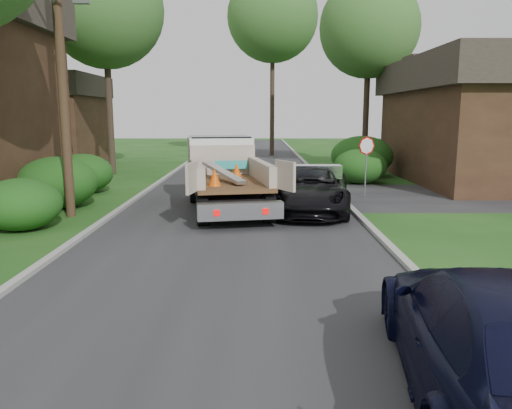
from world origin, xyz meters
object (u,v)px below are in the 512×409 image
at_px(utility_pole, 61,56).
at_px(tree_right_far, 369,28).
at_px(house_left_far, 41,119).
at_px(house_right, 501,118).
at_px(tree_left_far, 104,9).
at_px(flatbed_truck, 223,169).
at_px(stop_sign, 366,154).
at_px(navy_suv, 503,339).
at_px(black_pickup, 311,190).
at_px(tree_center_far, 273,16).

distance_m(utility_pole, tree_right_far, 20.12).
bearing_deg(house_left_far, house_right, -16.80).
relative_size(house_left_far, tree_left_far, 0.62).
bearing_deg(utility_pole, house_left_far, 115.23).
distance_m(house_right, flatbed_truck, 15.35).
height_order(stop_sign, navy_suv, stop_sign).
distance_m(stop_sign, tree_right_far, 13.08).
bearing_deg(tree_right_far, tree_left_far, -168.69).
xyz_separation_m(black_pickup, navy_suv, (0.95, -11.81, 0.04)).
xyz_separation_m(flatbed_truck, navy_suv, (4.06, -12.92, -0.56)).
xyz_separation_m(tree_left_far, black_pickup, (10.10, -11.19, -8.20)).
relative_size(tree_right_far, flatbed_truck, 1.63).
bearing_deg(black_pickup, utility_pole, -166.14).
relative_size(stop_sign, house_left_far, 0.33).
bearing_deg(house_left_far, navy_suv, -58.65).
xyz_separation_m(tree_center_far, black_pickup, (0.60, -24.19, -10.20)).
bearing_deg(flatbed_truck, utility_pole, -169.07).
xyz_separation_m(stop_sign, house_left_far, (-18.70, 13.00, 1.27)).
xyz_separation_m(house_right, navy_suv, (-9.45, -20.00, -2.34)).
height_order(utility_pole, house_right, utility_pole).
bearing_deg(black_pickup, tree_left_far, 140.09).
height_order(house_right, navy_suv, house_right).
xyz_separation_m(house_left_far, navy_suv, (17.05, -28.00, -2.23)).
height_order(house_right, tree_center_far, tree_center_far).
relative_size(house_right, black_pickup, 2.30).
bearing_deg(utility_pole, flatbed_truck, 21.32).
relative_size(black_pickup, navy_suv, 0.99).
xyz_separation_m(tree_left_far, tree_right_far, (15.00, 3.00, -0.50)).
bearing_deg(house_right, flatbed_truck, -152.34).
bearing_deg(utility_pole, tree_center_far, 73.35).
distance_m(house_left_far, flatbed_truck, 19.97).
relative_size(house_right, navy_suv, 2.29).
bearing_deg(tree_center_far, flatbed_truck, -96.19).
distance_m(house_right, tree_left_far, 21.52).
distance_m(tree_center_far, black_pickup, 26.26).
bearing_deg(tree_right_far, house_left_far, 174.56).
relative_size(tree_right_far, navy_suv, 2.03).
distance_m(utility_pole, house_right, 20.66).
relative_size(utility_pole, navy_suv, 1.77).
relative_size(tree_left_far, tree_right_far, 1.06).
height_order(house_left_far, tree_right_far, tree_right_far).
relative_size(stop_sign, house_right, 0.19).
height_order(stop_sign, flatbed_truck, flatbed_truck).
bearing_deg(house_right, tree_center_far, 124.51).
distance_m(house_left_far, tree_center_far, 19.16).
bearing_deg(house_left_far, stop_sign, -34.81).
relative_size(house_left_far, flatbed_truck, 1.07).
bearing_deg(flatbed_truck, stop_sign, 9.62).
bearing_deg(tree_left_far, house_right, -8.33).
relative_size(stop_sign, utility_pole, 0.25).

